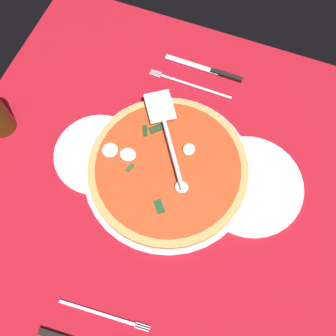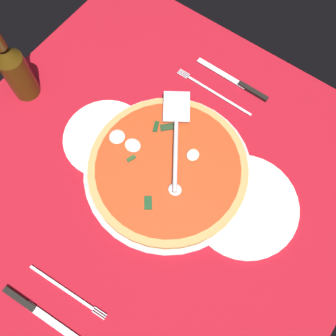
{
  "view_description": "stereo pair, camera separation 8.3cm",
  "coord_description": "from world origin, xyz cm",
  "px_view_note": "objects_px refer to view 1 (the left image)",
  "views": [
    {
      "loc": [
        12.6,
        -24.52,
        79.09
      ],
      "look_at": [
        1.48,
        4.59,
        1.91
      ],
      "focal_mm": 39.37,
      "sensor_mm": 36.0,
      "label": 1
    },
    {
      "loc": [
        19.9,
        -20.54,
        79.09
      ],
      "look_at": [
        1.48,
        4.59,
        1.91
      ],
      "focal_mm": 39.37,
      "sensor_mm": 36.0,
      "label": 2
    }
  ],
  "objects_px": {
    "dinner_plate_left": "(98,154)",
    "place_setting_near": "(91,329)",
    "place_setting_far": "(200,78)",
    "dinner_plate_right": "(249,185)",
    "pizza": "(167,168)",
    "pizza_server": "(167,131)"
  },
  "relations": [
    {
      "from": "pizza_server",
      "to": "dinner_plate_left",
      "type": "bearing_deg",
      "value": 90.09
    },
    {
      "from": "dinner_plate_right",
      "to": "place_setting_near",
      "type": "distance_m",
      "value": 0.45
    },
    {
      "from": "dinner_plate_right",
      "to": "place_setting_near",
      "type": "xyz_separation_m",
      "value": [
        -0.21,
        -0.4,
        -0.0
      ]
    },
    {
      "from": "dinner_plate_left",
      "to": "dinner_plate_right",
      "type": "bearing_deg",
      "value": 8.38
    },
    {
      "from": "dinner_plate_right",
      "to": "place_setting_far",
      "type": "relative_size",
      "value": 1.06
    },
    {
      "from": "dinner_plate_left",
      "to": "pizza_server",
      "type": "height_order",
      "value": "pizza_server"
    },
    {
      "from": "dinner_plate_left",
      "to": "place_setting_near",
      "type": "height_order",
      "value": "place_setting_near"
    },
    {
      "from": "place_setting_near",
      "to": "place_setting_far",
      "type": "height_order",
      "value": "same"
    },
    {
      "from": "dinner_plate_right",
      "to": "pizza",
      "type": "bearing_deg",
      "value": -170.33
    },
    {
      "from": "pizza",
      "to": "dinner_plate_left",
      "type": "bearing_deg",
      "value": -173.09
    },
    {
      "from": "dinner_plate_right",
      "to": "place_setting_far",
      "type": "xyz_separation_m",
      "value": [
        -0.2,
        0.24,
        -0.0
      ]
    },
    {
      "from": "dinner_plate_left",
      "to": "place_setting_far",
      "type": "distance_m",
      "value": 0.33
    },
    {
      "from": "place_setting_far",
      "to": "place_setting_near",
      "type": "bearing_deg",
      "value": 89.62
    },
    {
      "from": "pizza_server",
      "to": "place_setting_near",
      "type": "bearing_deg",
      "value": 146.71
    },
    {
      "from": "place_setting_near",
      "to": "place_setting_far",
      "type": "xyz_separation_m",
      "value": [
        0.01,
        0.64,
        0.0
      ]
    },
    {
      "from": "dinner_plate_right",
      "to": "pizza_server",
      "type": "relative_size",
      "value": 1.05
    },
    {
      "from": "dinner_plate_left",
      "to": "dinner_plate_right",
      "type": "distance_m",
      "value": 0.36
    },
    {
      "from": "pizza_server",
      "to": "place_setting_near",
      "type": "relative_size",
      "value": 1.09
    },
    {
      "from": "dinner_plate_left",
      "to": "place_setting_near",
      "type": "xyz_separation_m",
      "value": [
        0.15,
        -0.35,
        -0.0
      ]
    },
    {
      "from": "place_setting_near",
      "to": "place_setting_far",
      "type": "distance_m",
      "value": 0.64
    },
    {
      "from": "dinner_plate_left",
      "to": "dinner_plate_right",
      "type": "xyz_separation_m",
      "value": [
        0.35,
        0.05,
        0.0
      ]
    },
    {
      "from": "place_setting_near",
      "to": "place_setting_far",
      "type": "bearing_deg",
      "value": 84.27
    }
  ]
}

